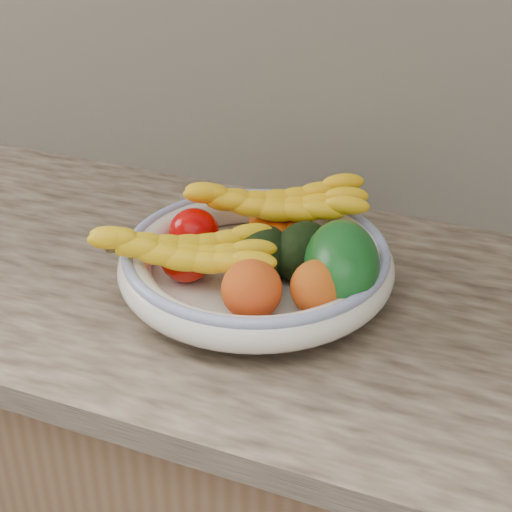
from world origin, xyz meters
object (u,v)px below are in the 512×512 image
object	(u,v)px
fruit_bowl	(256,263)
green_mango	(341,264)
banana_bunch_back	(275,208)
banana_bunch_front	(183,255)

from	to	relation	value
fruit_bowl	green_mango	size ratio (longest dim) A/B	2.52
banana_bunch_back	banana_bunch_front	xyz separation A→B (m)	(-0.07, -0.17, -0.01)
green_mango	banana_bunch_back	bearing A→B (deg)	119.65
green_mango	fruit_bowl	bearing A→B (deg)	155.55
fruit_bowl	green_mango	bearing A→B (deg)	-1.13
banana_bunch_front	green_mango	bearing A→B (deg)	-5.92
fruit_bowl	banana_bunch_back	size ratio (longest dim) A/B	1.36
fruit_bowl	banana_bunch_back	xyz separation A→B (m)	(-0.01, 0.10, 0.04)
green_mango	banana_bunch_front	distance (m)	0.21
green_mango	banana_bunch_front	xyz separation A→B (m)	(-0.20, -0.07, 0.01)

